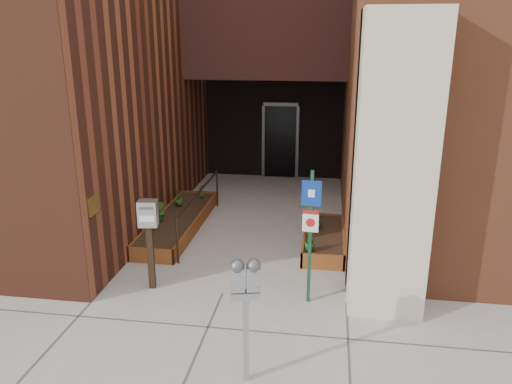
% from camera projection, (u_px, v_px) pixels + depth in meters
% --- Properties ---
extents(ground, '(80.00, 80.00, 0.00)m').
position_uv_depth(ground, '(222.00, 294.00, 8.16)').
color(ground, '#9E9991').
rests_on(ground, ground).
extents(planter_left, '(0.90, 3.60, 0.30)m').
position_uv_depth(planter_left, '(179.00, 223.00, 10.88)').
color(planter_left, brown).
rests_on(planter_left, ground).
extents(planter_right, '(0.80, 2.20, 0.30)m').
position_uv_depth(planter_right, '(324.00, 240.00, 9.97)').
color(planter_right, brown).
rests_on(planter_right, ground).
extents(handrail, '(0.04, 3.34, 0.90)m').
position_uv_depth(handrail, '(200.00, 198.00, 10.58)').
color(handrail, black).
rests_on(handrail, ground).
extents(parking_meter, '(0.37, 0.21, 1.61)m').
position_uv_depth(parking_meter, '(246.00, 288.00, 5.75)').
color(parking_meter, '#979799').
rests_on(parking_meter, ground).
extents(sign_post, '(0.29, 0.08, 2.15)m').
position_uv_depth(sign_post, '(311.00, 224.00, 7.52)').
color(sign_post, '#163D22').
rests_on(sign_post, ground).
extents(payment_dropbox, '(0.34, 0.27, 1.53)m').
position_uv_depth(payment_dropbox, '(149.00, 226.00, 8.03)').
color(payment_dropbox, black).
rests_on(payment_dropbox, ground).
extents(shrub_left_a, '(0.38, 0.38, 0.32)m').
position_uv_depth(shrub_left_a, '(151.00, 222.00, 10.01)').
color(shrub_left_a, '#215317').
rests_on(shrub_left_a, planter_left).
extents(shrub_left_b, '(0.29, 0.29, 0.38)m').
position_uv_depth(shrub_left_b, '(160.00, 211.00, 10.53)').
color(shrub_left_b, '#295C1A').
rests_on(shrub_left_b, planter_left).
extents(shrub_left_c, '(0.29, 0.29, 0.37)m').
position_uv_depth(shrub_left_c, '(178.00, 197.00, 11.45)').
color(shrub_left_c, '#235418').
rests_on(shrub_left_c, planter_left).
extents(shrub_left_d, '(0.23, 0.23, 0.33)m').
position_uv_depth(shrub_left_d, '(202.00, 191.00, 11.97)').
color(shrub_left_d, '#295E1B').
rests_on(shrub_left_d, planter_left).
extents(shrub_right_a, '(0.21, 0.21, 0.35)m').
position_uv_depth(shrub_right_a, '(310.00, 241.00, 9.05)').
color(shrub_right_a, '#1C5317').
rests_on(shrub_right_a, planter_right).
extents(shrub_right_b, '(0.20, 0.20, 0.33)m').
position_uv_depth(shrub_right_b, '(320.00, 220.00, 10.09)').
color(shrub_right_b, '#175119').
rests_on(shrub_right_b, planter_right).
extents(shrub_right_c, '(0.37, 0.37, 0.31)m').
position_uv_depth(shrub_right_c, '(312.00, 219.00, 10.16)').
color(shrub_right_c, '#2A621C').
rests_on(shrub_right_c, planter_right).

